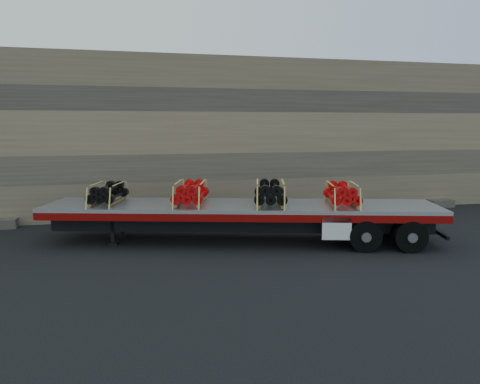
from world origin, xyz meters
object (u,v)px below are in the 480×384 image
(bundle_midfront, at_px, (191,193))
(bundle_rear, at_px, (342,194))
(bundle_midrear, at_px, (270,193))
(trailer, at_px, (241,223))
(bundle_front, at_px, (108,194))

(bundle_midfront, bearing_deg, bundle_rear, 0.00)
(bundle_midfront, distance_m, bundle_midrear, 2.73)
(trailer, bearing_deg, bundle_front, -180.00)
(bundle_midrear, bearing_deg, bundle_midfront, 180.00)
(bundle_front, xyz_separation_m, bundle_rear, (7.74, -2.27, 0.02))
(trailer, bearing_deg, bundle_rear, -0.00)
(trailer, bearing_deg, bundle_midrear, -0.00)
(trailer, xyz_separation_m, bundle_rear, (3.30, -0.97, 1.02))
(trailer, height_order, bundle_rear, bundle_rear)
(bundle_rear, bearing_deg, trailer, 180.00)
(trailer, xyz_separation_m, bundle_midrear, (0.96, -0.28, 1.05))
(trailer, xyz_separation_m, bundle_midfront, (-1.66, 0.49, 1.04))
(bundle_midrear, xyz_separation_m, bundle_rear, (2.34, -0.69, -0.03))
(trailer, height_order, bundle_midfront, bundle_midfront)
(bundle_front, distance_m, bundle_rear, 8.06)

